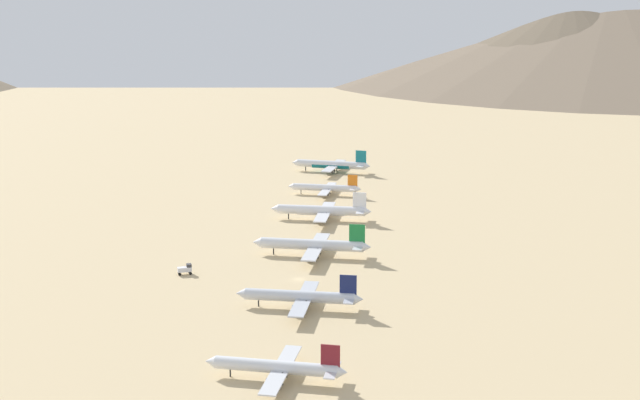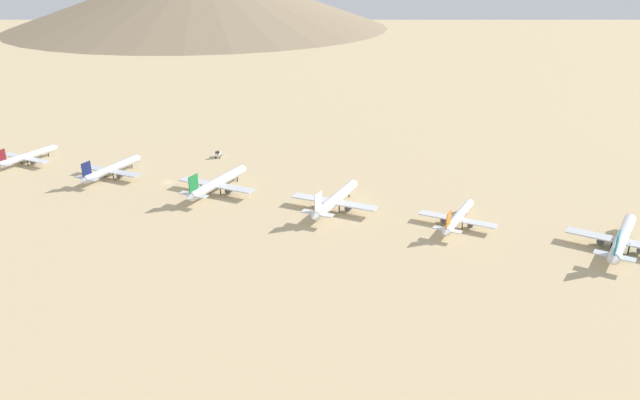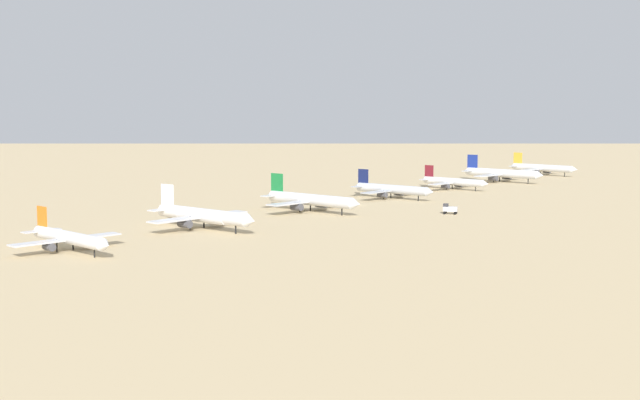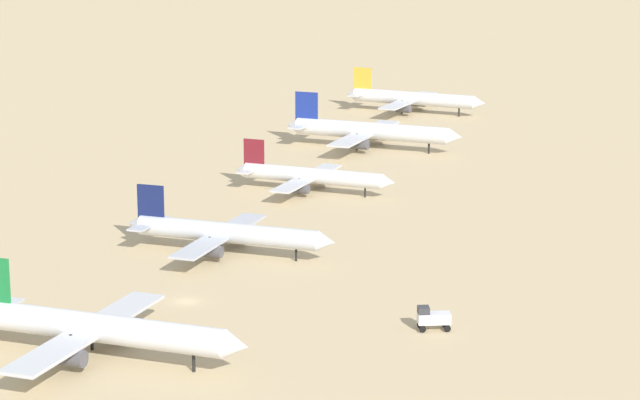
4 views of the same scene
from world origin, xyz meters
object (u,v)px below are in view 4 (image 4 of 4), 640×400
at_px(parked_jet_6, 369,131).
at_px(service_truck, 432,317).
at_px(parked_jet_3, 95,328).
at_px(parked_jet_4, 225,233).
at_px(parked_jet_5, 311,176).
at_px(parked_jet_7, 412,99).

bearing_deg(parked_jet_6, service_truck, -66.02).
bearing_deg(parked_jet_3, parked_jet_4, 97.20).
height_order(parked_jet_5, service_truck, parked_jet_5).
height_order(parked_jet_5, parked_jet_6, parked_jet_6).
xyz_separation_m(parked_jet_5, parked_jet_7, (-13.17, 113.37, 0.62)).
bearing_deg(parked_jet_7, parked_jet_5, -83.37).
height_order(parked_jet_3, parked_jet_6, parked_jet_6).
bearing_deg(parked_jet_3, service_truck, 36.37).
distance_m(parked_jet_4, service_truck, 57.26).
distance_m(parked_jet_3, parked_jet_7, 228.78).
distance_m(parked_jet_3, parked_jet_4, 59.53).
bearing_deg(service_truck, parked_jet_5, 123.76).
relative_size(parked_jet_3, parked_jet_6, 0.97).
height_order(parked_jet_7, service_truck, parked_jet_7).
xyz_separation_m(parked_jet_3, parked_jet_5, (-12.56, 113.96, -0.85)).
bearing_deg(parked_jet_5, service_truck, -56.24).
bearing_deg(parked_jet_5, parked_jet_7, 96.63).
relative_size(parked_jet_4, parked_jet_5, 1.09).
bearing_deg(parked_jet_6, parked_jet_5, -84.22).
bearing_deg(parked_jet_7, parked_jet_4, -83.80).
relative_size(parked_jet_3, parked_jet_4, 1.12).
bearing_deg(parked_jet_7, parked_jet_3, -83.54).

